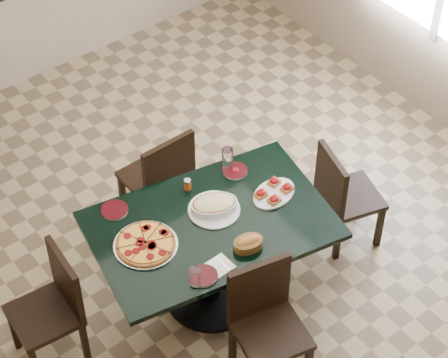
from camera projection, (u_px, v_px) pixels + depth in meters
floor at (211, 267)px, 6.30m from camera, size 5.50×5.50×0.00m
main_table at (211, 242)px, 5.72m from camera, size 1.68×1.25×0.75m
chair_far at (161, 176)px, 6.24m from camera, size 0.43×0.43×0.91m
chair_near at (266, 317)px, 5.38m from camera, size 0.49×0.49×0.89m
chair_right at (342, 193)px, 6.17m from camera, size 0.49×0.49×0.86m
chair_left at (54, 303)px, 5.47m from camera, size 0.44×0.44×0.87m
pepperoni_pizza at (146, 244)px, 5.44m from camera, size 0.41×0.41×0.04m
lasagna_casserole at (214, 206)px, 5.64m from camera, size 0.36×0.34×0.09m
bread_basket at (248, 243)px, 5.42m from camera, size 0.22×0.17×0.09m
bruschetta_platter at (274, 192)px, 5.76m from camera, size 0.37×0.29×0.05m
side_plate_near at (204, 276)px, 5.27m from camera, size 0.17×0.17×0.02m
side_plate_far_r at (235, 171)px, 5.92m from camera, size 0.17×0.17×0.03m
side_plate_far_l at (115, 210)px, 5.66m from camera, size 0.18×0.18×0.02m
napkin_setting at (220, 265)px, 5.34m from camera, size 0.15×0.15×0.01m
water_glass_a at (228, 159)px, 5.90m from camera, size 0.08×0.08×0.17m
water_glass_b at (195, 277)px, 5.18m from camera, size 0.07×0.07×0.14m
pepper_shaker at (188, 184)px, 5.78m from camera, size 0.05×0.05×0.08m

